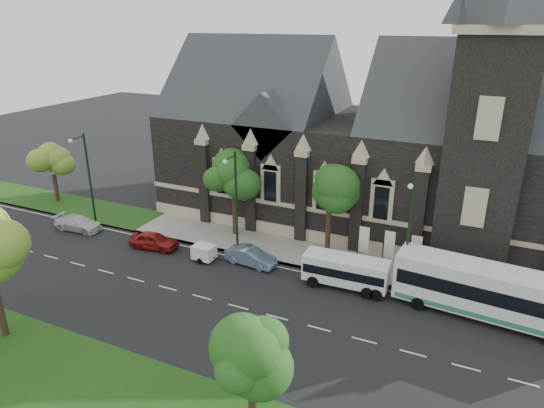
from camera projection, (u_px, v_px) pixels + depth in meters
The scene contains 19 objects.
ground at pixel (238, 307), 33.70m from camera, with size 160.00×160.00×0.00m, color black.
sidewalk at pixel (290, 251), 41.72m from camera, with size 80.00×5.00×0.15m, color gray.
museum at pixel (381, 142), 44.67m from camera, with size 40.00×17.70×29.90m.
tree_park_east at pixel (257, 356), 21.72m from camera, with size 3.40×3.40×6.28m.
tree_walk_right at pixel (333, 189), 39.43m from camera, with size 4.08×4.08×7.80m.
tree_walk_left at pixel (237, 176), 42.97m from camera, with size 3.91×3.91×7.64m.
tree_walk_far at pixel (54, 161), 51.53m from camera, with size 3.40×3.40×6.28m.
street_lamp_near at pixel (409, 227), 33.96m from camera, with size 0.36×1.88×9.00m.
street_lamp_mid at pixel (235, 198), 39.43m from camera, with size 0.36×1.88×9.00m.
street_lamp_far at pixel (87, 174), 45.68m from camera, with size 0.36×1.88×9.00m.
banner_flag_left at pixel (362, 242), 38.01m from camera, with size 0.90×0.10×4.00m.
banner_flag_center at pixel (387, 247), 37.23m from camera, with size 0.90×0.10×4.00m.
banner_flag_right at pixel (413, 251), 36.45m from camera, with size 0.90×0.10×4.00m.
tour_coach at pixel (493, 293), 31.71m from camera, with size 12.78×3.81×3.67m.
shuttle_bus at pixel (346, 270), 35.71m from camera, with size 6.36×2.44×2.43m.
box_trailer at pixel (204, 252), 39.88m from camera, with size 2.60×1.52×1.37m.
sedan at pixel (251, 256), 39.30m from camera, with size 1.51×4.33×1.43m, color #6F87A1.
car_far_red at pixel (154, 241), 42.05m from camera, with size 1.75×4.35×1.48m, color maroon.
car_far_white at pixel (78, 223), 45.75m from camera, with size 1.91×4.69×1.36m, color silver.
Camera 1 is at (14.24, -25.20, 18.86)m, focal length 31.78 mm.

